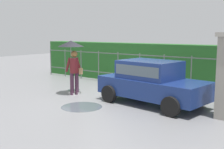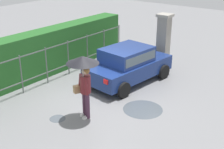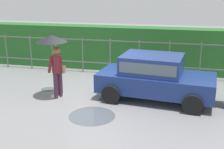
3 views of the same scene
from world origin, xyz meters
name	(u,v)px [view 2 (image 2 of 3)]	position (x,y,z in m)	size (l,w,h in m)	color
ground_plane	(102,99)	(0.00, 0.00, 0.00)	(40.00, 40.00, 0.00)	slate
car	(128,63)	(1.86, 0.17, 0.80)	(3.88, 2.19, 1.48)	navy
pedestrian	(84,72)	(-1.34, -0.39, 1.59)	(1.00, 1.00, 2.11)	#47283D
gate_pillar	(163,40)	(4.36, -0.02, 1.24)	(0.60, 0.60, 2.42)	gray
fence_section	(34,68)	(-0.81, 2.69, 0.83)	(10.95, 0.05, 1.50)	#59605B
hedge_row	(20,60)	(-0.81, 3.55, 0.95)	(11.90, 0.90, 1.90)	#235B23
puddle_near	(143,109)	(0.26, -1.57, 0.00)	(1.35, 1.35, 0.00)	#4C545B
puddle_far	(58,119)	(-1.95, 0.26, 0.00)	(0.52, 0.52, 0.00)	#4C545B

